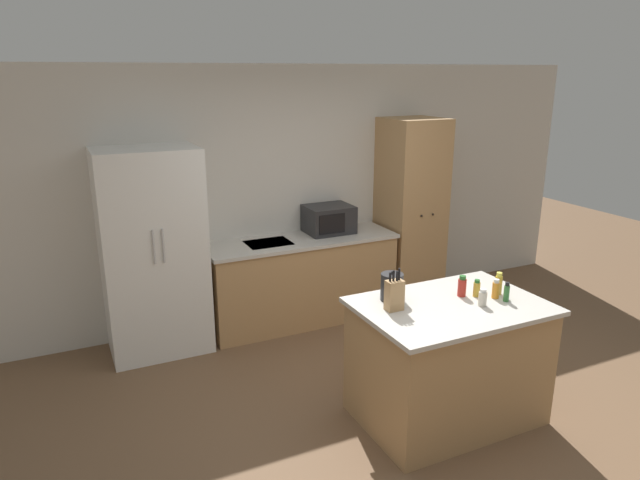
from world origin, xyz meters
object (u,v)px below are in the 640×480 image
spice_bottle_green_herb (507,293)px  kettle (392,287)px  spice_bottle_tall_dark (477,289)px  knife_block (394,295)px  pantry_cabinet (410,213)px  spice_bottle_amber_oil (483,298)px  spice_bottle_orange_cap (498,284)px  microwave (329,219)px  spice_bottle_short_red (462,287)px  spice_bottle_pale_salt (496,289)px  refrigerator (153,253)px

spice_bottle_green_herb → kettle: size_ratio=0.65×
spice_bottle_tall_dark → spice_bottle_green_herb: bearing=-52.3°
knife_block → kettle: bearing=63.0°
pantry_cabinet → spice_bottle_green_herb: bearing=-106.6°
pantry_cabinet → knife_block: bearing=-126.7°
knife_block → spice_bottle_amber_oil: 0.65m
spice_bottle_tall_dark → spice_bottle_orange_cap: size_ratio=0.77×
microwave → pantry_cabinet: bearing=-5.1°
spice_bottle_short_red → spice_bottle_green_herb: (0.23, -0.22, -0.01)m
microwave → spice_bottle_short_red: 2.07m
spice_bottle_tall_dark → knife_block: bearing=175.7°
spice_bottle_tall_dark → spice_bottle_pale_salt: spice_bottle_pale_salt is taller
refrigerator → pantry_cabinet: bearing=0.2°
spice_bottle_orange_cap → kettle: (-0.78, 0.25, 0.02)m
knife_block → kettle: size_ratio=1.34×
spice_bottle_short_red → spice_bottle_amber_oil: bearing=-86.1°
pantry_cabinet → spice_bottle_amber_oil: size_ratio=16.15×
pantry_cabinet → spice_bottle_short_red: pantry_cabinet is taller
knife_block → spice_bottle_tall_dark: bearing=-4.3°
spice_bottle_short_red → kettle: kettle is taller
spice_bottle_pale_salt → spice_bottle_orange_cap: bearing=35.7°
microwave → spice_bottle_tall_dark: (0.18, -2.12, -0.06)m
spice_bottle_short_red → spice_bottle_amber_oil: (0.01, -0.21, -0.02)m
spice_bottle_orange_cap → knife_block: bearing=174.3°
refrigerator → kettle: bearing=-52.4°
refrigerator → kettle: refrigerator is taller
spice_bottle_pale_salt → kettle: kettle is taller
pantry_cabinet → spice_bottle_pale_salt: bearing=-107.9°
spice_bottle_pale_salt → kettle: bearing=157.2°
microwave → kettle: size_ratio=2.13×
spice_bottle_amber_oil → spice_bottle_pale_salt: 0.20m
microwave → spice_bottle_pale_salt: (0.28, -2.20, -0.05)m
spice_bottle_green_herb → refrigerator: bearing=134.2°
spice_bottle_pale_salt → spice_bottle_green_herb: bearing=-72.9°
refrigerator → spice_bottle_pale_salt: 2.98m
spice_bottle_amber_oil → kettle: bearing=144.7°
knife_block → spice_bottle_green_herb: bearing=-15.1°
pantry_cabinet → spice_bottle_tall_dark: pantry_cabinet is taller
refrigerator → spice_bottle_short_red: bearing=-46.0°
pantry_cabinet → spice_bottle_amber_oil: (-0.87, -2.19, -0.05)m
spice_bottle_pale_salt → spice_bottle_amber_oil: bearing=-158.5°
kettle → spice_bottle_green_herb: bearing=-27.4°
spice_bottle_pale_salt → spice_bottle_orange_cap: spice_bottle_orange_cap is taller
spice_bottle_amber_oil → refrigerator: bearing=131.3°
knife_block → spice_bottle_pale_salt: (0.79, -0.14, -0.05)m
spice_bottle_short_red → spice_bottle_pale_salt: 0.24m
pantry_cabinet → spice_bottle_green_herb: 2.30m
refrigerator → pantry_cabinet: pantry_cabinet is taller
spice_bottle_short_red → spice_bottle_tall_dark: bearing=-28.8°
refrigerator → spice_bottle_green_herb: bearing=-45.8°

